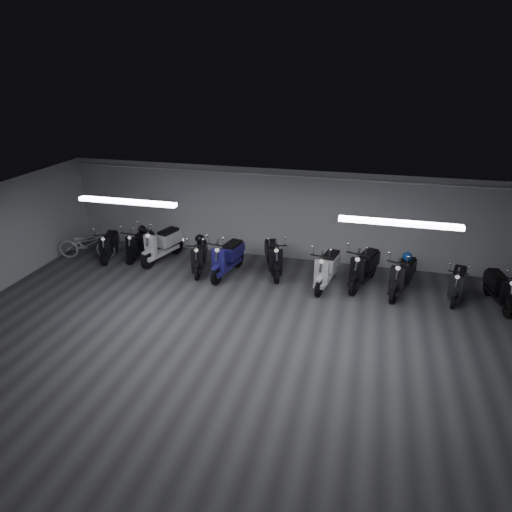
% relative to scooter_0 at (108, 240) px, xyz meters
% --- Properties ---
extents(floor, '(14.00, 10.00, 0.01)m').
position_rel_scooter_0_xyz_m(floor, '(5.32, -3.56, -0.61)').
color(floor, '#3A3A3D').
rests_on(floor, ground).
extents(ceiling, '(14.00, 10.00, 0.01)m').
position_rel_scooter_0_xyz_m(ceiling, '(5.32, -3.56, 2.20)').
color(ceiling, gray).
rests_on(ceiling, ground).
extents(back_wall, '(14.00, 0.01, 2.80)m').
position_rel_scooter_0_xyz_m(back_wall, '(5.32, 1.45, 0.80)').
color(back_wall, '#ABABAE').
rests_on(back_wall, ground).
extents(front_wall, '(14.00, 0.01, 2.80)m').
position_rel_scooter_0_xyz_m(front_wall, '(5.32, -8.56, 0.80)').
color(front_wall, '#ABABAE').
rests_on(front_wall, ground).
extents(fluor_strip_left, '(2.40, 0.18, 0.08)m').
position_rel_scooter_0_xyz_m(fluor_strip_left, '(2.32, -2.56, 2.14)').
color(fluor_strip_left, white).
rests_on(fluor_strip_left, ceiling).
extents(fluor_strip_right, '(2.40, 0.18, 0.08)m').
position_rel_scooter_0_xyz_m(fluor_strip_right, '(8.32, -2.56, 2.14)').
color(fluor_strip_right, white).
rests_on(fluor_strip_right, ceiling).
extents(conduit, '(13.60, 0.05, 0.05)m').
position_rel_scooter_0_xyz_m(conduit, '(5.32, 1.36, 2.02)').
color(conduit, white).
rests_on(conduit, back_wall).
extents(scooter_0, '(0.95, 1.71, 1.21)m').
position_rel_scooter_0_xyz_m(scooter_0, '(0.00, 0.00, 0.00)').
color(scooter_0, black).
rests_on(scooter_0, floor).
extents(scooter_1, '(0.67, 1.68, 1.23)m').
position_rel_scooter_0_xyz_m(scooter_1, '(0.88, 0.29, 0.01)').
color(scooter_1, black).
rests_on(scooter_1, floor).
extents(scooter_2, '(1.17, 2.08, 1.47)m').
position_rel_scooter_0_xyz_m(scooter_2, '(1.68, 0.25, 0.13)').
color(scooter_2, silver).
rests_on(scooter_2, floor).
extents(scooter_3, '(0.92, 1.78, 1.26)m').
position_rel_scooter_0_xyz_m(scooter_3, '(3.06, -0.19, 0.03)').
color(scooter_3, black).
rests_on(scooter_3, floor).
extents(scooter_4, '(1.00, 2.03, 1.44)m').
position_rel_scooter_0_xyz_m(scooter_4, '(3.93, -0.24, 0.12)').
color(scooter_4, navy).
rests_on(scooter_4, floor).
extents(scooter_5, '(1.23, 1.94, 1.37)m').
position_rel_scooter_0_xyz_m(scooter_5, '(5.18, 0.19, 0.08)').
color(scooter_5, black).
rests_on(scooter_5, floor).
extents(scooter_6, '(0.98, 1.97, 1.40)m').
position_rel_scooter_0_xyz_m(scooter_6, '(6.76, -0.25, 0.10)').
color(scooter_6, silver).
rests_on(scooter_6, floor).
extents(scooter_7, '(1.25, 2.05, 1.45)m').
position_rel_scooter_0_xyz_m(scooter_7, '(7.73, 0.03, 0.12)').
color(scooter_7, black).
rests_on(scooter_7, floor).
extents(scooter_8, '(1.18, 1.97, 1.39)m').
position_rel_scooter_0_xyz_m(scooter_8, '(8.72, -0.20, 0.09)').
color(scooter_8, black).
rests_on(scooter_8, floor).
extents(scooter_9, '(0.91, 1.70, 1.21)m').
position_rel_scooter_0_xyz_m(scooter_9, '(10.08, -0.14, -0.00)').
color(scooter_9, black).
rests_on(scooter_9, floor).
extents(bicycle, '(1.84, 1.02, 1.13)m').
position_rel_scooter_0_xyz_m(bicycle, '(-0.70, -0.13, -0.04)').
color(bicycle, silver).
rests_on(bicycle, floor).
extents(scooter_10, '(0.88, 1.78, 1.27)m').
position_rel_scooter_0_xyz_m(scooter_10, '(11.06, -0.25, 0.03)').
color(scooter_10, black).
rests_on(scooter_10, floor).
extents(helmet_0, '(0.28, 0.28, 0.28)m').
position_rel_scooter_0_xyz_m(helmet_0, '(3.01, 0.04, 0.32)').
color(helmet_0, black).
rests_on(helmet_0, scooter_3).
extents(helmet_1, '(0.24, 0.24, 0.24)m').
position_rel_scooter_0_xyz_m(helmet_1, '(0.90, 0.52, 0.28)').
color(helmet_1, black).
rests_on(helmet_1, scooter_1).
extents(helmet_2, '(0.24, 0.24, 0.24)m').
position_rel_scooter_0_xyz_m(helmet_2, '(8.80, 0.05, 0.38)').
color(helmet_2, navy).
rests_on(helmet_2, scooter_8).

